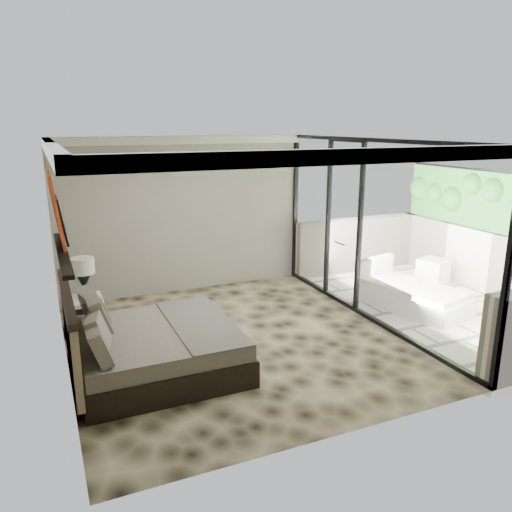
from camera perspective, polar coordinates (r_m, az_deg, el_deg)
name	(u,v)px	position (r m, az deg, el deg)	size (l,w,h in m)	color
floor	(236,341)	(7.24, -2.34, -9.63)	(5.00, 5.00, 0.00)	black
ceiling	(233,141)	(6.59, -2.60, 13.01)	(4.50, 5.00, 0.02)	silver
back_wall	(184,216)	(9.10, -8.17, 4.59)	(4.50, 0.02, 2.80)	gray
left_wall	(58,264)	(6.35, -21.65, -0.81)	(0.02, 5.00, 2.80)	gray
glass_wall	(371,232)	(7.86, 13.03, 2.72)	(0.08, 5.00, 2.80)	white
terrace_slab	(438,307)	(9.20, 20.08, -5.51)	(3.00, 5.00, 0.12)	beige
parapet_far	(499,265)	(9.98, 26.04, -0.89)	(0.30, 5.00, 1.10)	#C0B29C
foliage_hedge	(507,204)	(9.77, 26.77, 5.34)	(0.36, 4.60, 1.10)	#2E7B26
picture_ledge	(63,253)	(6.43, -21.24, 0.33)	(0.12, 2.20, 0.05)	black
bed	(149,347)	(6.41, -12.10, -10.12)	(2.02, 1.96, 1.11)	black
nightstand	(84,314)	(7.86, -19.06, -6.29)	(0.55, 0.55, 0.55)	black
table_lamp	(83,273)	(7.64, -19.16, -1.83)	(0.34, 0.34, 0.62)	black
abstract_canvas	(56,209)	(6.70, -21.92, 4.97)	(0.04, 0.90, 0.90)	#B95B0F
framed_print	(61,220)	(6.77, -21.35, 3.83)	(0.03, 0.50, 0.60)	black
ottoman	(433,272)	(10.20, 19.57, -1.69)	(0.49, 0.49, 0.49)	white
lounger	(410,295)	(8.80, 17.15, -4.25)	(1.30, 1.96, 0.70)	white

